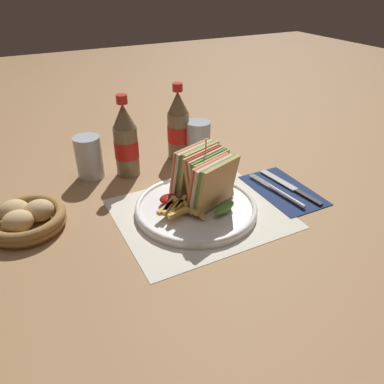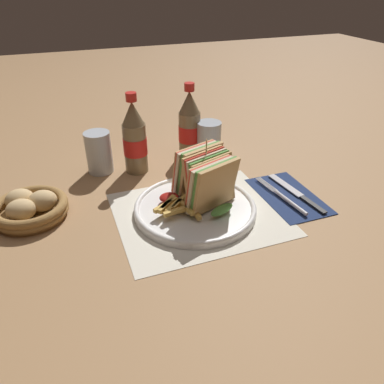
{
  "view_description": "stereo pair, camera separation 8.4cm",
  "coord_description": "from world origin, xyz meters",
  "px_view_note": "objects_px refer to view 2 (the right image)",
  "views": [
    {
      "loc": [
        -0.35,
        -0.64,
        0.47
      ],
      "look_at": [
        -0.02,
        0.0,
        0.04
      ],
      "focal_mm": 35.0,
      "sensor_mm": 36.0,
      "label": 1
    },
    {
      "loc": [
        -0.27,
        -0.67,
        0.47
      ],
      "look_at": [
        -0.02,
        0.0,
        0.04
      ],
      "focal_mm": 35.0,
      "sensor_mm": 36.0,
      "label": 2
    }
  ],
  "objects_px": {
    "coke_bottle_far": "(190,127)",
    "bread_basket": "(30,208)",
    "fork": "(285,198)",
    "club_sandwich": "(206,178)",
    "knife": "(297,193)",
    "plate_main": "(195,208)",
    "glass_near": "(209,144)",
    "coke_bottle_near": "(135,139)",
    "glass_far": "(99,152)"
  },
  "relations": [
    {
      "from": "club_sandwich",
      "to": "glass_near",
      "type": "relative_size",
      "value": 1.69
    },
    {
      "from": "coke_bottle_near",
      "to": "glass_far",
      "type": "relative_size",
      "value": 1.93
    },
    {
      "from": "bread_basket",
      "to": "coke_bottle_far",
      "type": "bearing_deg",
      "value": 20.91
    },
    {
      "from": "coke_bottle_near",
      "to": "glass_near",
      "type": "bearing_deg",
      "value": -0.68
    },
    {
      "from": "knife",
      "to": "coke_bottle_far",
      "type": "xyz_separation_m",
      "value": [
        -0.17,
        0.29,
        0.09
      ]
    },
    {
      "from": "fork",
      "to": "knife",
      "type": "distance_m",
      "value": 0.04
    },
    {
      "from": "plate_main",
      "to": "glass_far",
      "type": "height_order",
      "value": "glass_far"
    },
    {
      "from": "club_sandwich",
      "to": "bread_basket",
      "type": "xyz_separation_m",
      "value": [
        -0.38,
        0.09,
        -0.05
      ]
    },
    {
      "from": "coke_bottle_far",
      "to": "club_sandwich",
      "type": "bearing_deg",
      "value": -102.18
    },
    {
      "from": "coke_bottle_far",
      "to": "bread_basket",
      "type": "height_order",
      "value": "coke_bottle_far"
    },
    {
      "from": "knife",
      "to": "glass_near",
      "type": "relative_size",
      "value": 1.8
    },
    {
      "from": "knife",
      "to": "coke_bottle_near",
      "type": "relative_size",
      "value": 0.93
    },
    {
      "from": "coke_bottle_far",
      "to": "bread_basket",
      "type": "bearing_deg",
      "value": -159.09
    },
    {
      "from": "knife",
      "to": "coke_bottle_near",
      "type": "bearing_deg",
      "value": 135.72
    },
    {
      "from": "coke_bottle_near",
      "to": "glass_far",
      "type": "xyz_separation_m",
      "value": [
        -0.09,
        0.03,
        -0.04
      ]
    },
    {
      "from": "club_sandwich",
      "to": "bread_basket",
      "type": "distance_m",
      "value": 0.39
    },
    {
      "from": "coke_bottle_far",
      "to": "plate_main",
      "type": "bearing_deg",
      "value": -107.59
    },
    {
      "from": "knife",
      "to": "glass_near",
      "type": "bearing_deg",
      "value": 109.52
    },
    {
      "from": "knife",
      "to": "glass_near",
      "type": "xyz_separation_m",
      "value": [
        -0.12,
        0.26,
        0.04
      ]
    },
    {
      "from": "club_sandwich",
      "to": "glass_far",
      "type": "height_order",
      "value": "club_sandwich"
    },
    {
      "from": "glass_far",
      "to": "bread_basket",
      "type": "height_order",
      "value": "glass_far"
    },
    {
      "from": "glass_near",
      "to": "bread_basket",
      "type": "height_order",
      "value": "glass_near"
    },
    {
      "from": "fork",
      "to": "knife",
      "type": "xyz_separation_m",
      "value": [
        0.04,
        0.02,
        -0.0
      ]
    },
    {
      "from": "bread_basket",
      "to": "glass_near",
      "type": "bearing_deg",
      "value": 15.22
    },
    {
      "from": "plate_main",
      "to": "club_sandwich",
      "type": "xyz_separation_m",
      "value": [
        0.03,
        0.02,
        0.06
      ]
    },
    {
      "from": "coke_bottle_near",
      "to": "bread_basket",
      "type": "distance_m",
      "value": 0.31
    },
    {
      "from": "bread_basket",
      "to": "knife",
      "type": "bearing_deg",
      "value": -11.98
    },
    {
      "from": "knife",
      "to": "bread_basket",
      "type": "distance_m",
      "value": 0.61
    },
    {
      "from": "knife",
      "to": "bread_basket",
      "type": "relative_size",
      "value": 1.22
    },
    {
      "from": "fork",
      "to": "coke_bottle_far",
      "type": "relative_size",
      "value": 0.87
    },
    {
      "from": "coke_bottle_far",
      "to": "bread_basket",
      "type": "distance_m",
      "value": 0.47
    },
    {
      "from": "knife",
      "to": "bread_basket",
      "type": "bearing_deg",
      "value": 161.8
    },
    {
      "from": "glass_far",
      "to": "plate_main",
      "type": "bearing_deg",
      "value": -58.14
    },
    {
      "from": "club_sandwich",
      "to": "glass_near",
      "type": "height_order",
      "value": "club_sandwich"
    },
    {
      "from": "glass_near",
      "to": "bread_basket",
      "type": "xyz_separation_m",
      "value": [
        -0.48,
        -0.13,
        -0.02
      ]
    },
    {
      "from": "club_sandwich",
      "to": "fork",
      "type": "xyz_separation_m",
      "value": [
        0.18,
        -0.05,
        -0.06
      ]
    },
    {
      "from": "club_sandwich",
      "to": "knife",
      "type": "relative_size",
      "value": 0.94
    },
    {
      "from": "coke_bottle_near",
      "to": "bread_basket",
      "type": "xyz_separation_m",
      "value": [
        -0.27,
        -0.13,
        -0.07
      ]
    },
    {
      "from": "fork",
      "to": "coke_bottle_far",
      "type": "distance_m",
      "value": 0.34
    },
    {
      "from": "coke_bottle_near",
      "to": "coke_bottle_far",
      "type": "relative_size",
      "value": 1.0
    },
    {
      "from": "coke_bottle_near",
      "to": "coke_bottle_far",
      "type": "height_order",
      "value": "same"
    },
    {
      "from": "plate_main",
      "to": "coke_bottle_near",
      "type": "bearing_deg",
      "value": 107.68
    },
    {
      "from": "coke_bottle_near",
      "to": "glass_near",
      "type": "xyz_separation_m",
      "value": [
        0.21,
        -0.0,
        -0.04
      ]
    },
    {
      "from": "plate_main",
      "to": "coke_bottle_near",
      "type": "relative_size",
      "value": 1.29
    },
    {
      "from": "plate_main",
      "to": "glass_far",
      "type": "bearing_deg",
      "value": 121.86
    },
    {
      "from": "fork",
      "to": "coke_bottle_near",
      "type": "relative_size",
      "value": 0.87
    },
    {
      "from": "plate_main",
      "to": "glass_near",
      "type": "xyz_separation_m",
      "value": [
        0.13,
        0.24,
        0.04
      ]
    },
    {
      "from": "knife",
      "to": "coke_bottle_near",
      "type": "distance_m",
      "value": 0.43
    },
    {
      "from": "plate_main",
      "to": "fork",
      "type": "xyz_separation_m",
      "value": [
        0.21,
        -0.03,
        -0.0
      ]
    },
    {
      "from": "glass_near",
      "to": "glass_far",
      "type": "xyz_separation_m",
      "value": [
        -0.3,
        0.03,
        0.01
      ]
    }
  ]
}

